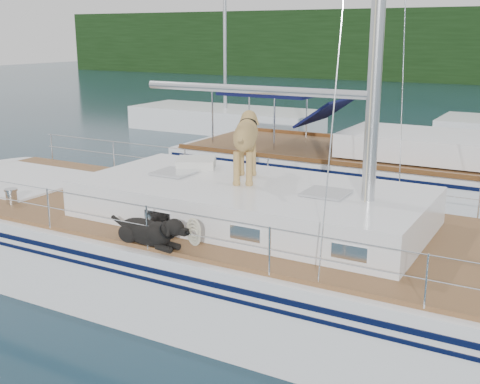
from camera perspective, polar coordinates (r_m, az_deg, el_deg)
The scene contains 4 objects.
ground at distance 9.97m, azimuth -3.11°, elevation -8.82°, with size 120.00×120.00×0.00m, color black.
main_sailboat at distance 9.67m, azimuth -2.69°, elevation -5.24°, with size 12.00×3.90×14.01m.
neighbor_sailboat at distance 15.13m, azimuth 14.85°, elevation 1.47°, with size 11.00×3.50×13.30m.
bg_boat_west at distance 25.50m, azimuth -1.39°, elevation 6.84°, with size 8.00×3.00×11.65m.
Camera 1 is at (4.95, -7.67, 4.00)m, focal length 45.00 mm.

